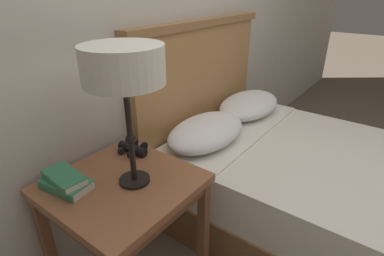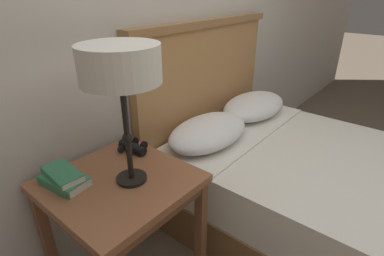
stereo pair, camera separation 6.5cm
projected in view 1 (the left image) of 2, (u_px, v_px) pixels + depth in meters
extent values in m
cube|color=beige|center=(148.00, 9.00, 1.60)|extent=(8.00, 0.06, 2.60)
cube|color=brown|center=(122.00, 185.00, 1.28)|extent=(0.58, 0.58, 0.04)
cube|color=brown|center=(123.00, 193.00, 1.30)|extent=(0.55, 0.55, 0.05)
cube|color=brown|center=(203.00, 233.00, 1.47)|extent=(0.04, 0.04, 0.62)
cube|color=brown|center=(49.00, 250.00, 1.38)|extent=(0.04, 0.04, 0.62)
cube|color=brown|center=(132.00, 194.00, 1.75)|extent=(0.04, 0.04, 0.62)
cube|color=brown|center=(326.00, 216.00, 1.84)|extent=(1.21, 1.84, 0.27)
cube|color=silver|center=(335.00, 179.00, 1.72)|extent=(1.19, 1.80, 0.27)
cube|color=white|center=(243.00, 130.00, 1.98)|extent=(1.16, 0.28, 0.01)
cube|color=#AD7A47|center=(201.00, 112.00, 2.15)|extent=(1.27, 0.06, 1.18)
cube|color=olive|center=(202.00, 23.00, 1.89)|extent=(1.33, 0.10, 0.04)
ellipsoid|color=white|center=(206.00, 131.00, 1.81)|extent=(0.60, 0.36, 0.15)
ellipsoid|color=white|center=(249.00, 105.00, 2.22)|extent=(0.60, 0.36, 0.15)
cylinder|color=black|center=(135.00, 180.00, 1.28)|extent=(0.13, 0.13, 0.01)
cylinder|color=black|center=(130.00, 135.00, 1.18)|extent=(0.02, 0.02, 0.42)
sphere|color=black|center=(131.00, 139.00, 1.19)|extent=(0.04, 0.04, 0.04)
cylinder|color=silver|center=(123.00, 65.00, 1.06)|extent=(0.30, 0.30, 0.14)
cube|color=silver|center=(67.00, 184.00, 1.23)|extent=(0.14, 0.21, 0.03)
cube|color=#337F56|center=(66.00, 181.00, 1.22)|extent=(0.14, 0.22, 0.00)
cube|color=#337F56|center=(55.00, 192.00, 1.18)|extent=(0.03, 0.20, 0.04)
cube|color=silver|center=(64.00, 177.00, 1.22)|extent=(0.11, 0.20, 0.03)
cube|color=#337F56|center=(64.00, 174.00, 1.21)|extent=(0.12, 0.20, 0.00)
cube|color=#337F56|center=(53.00, 183.00, 1.18)|extent=(0.02, 0.20, 0.03)
cylinder|color=black|center=(137.00, 151.00, 1.47)|extent=(0.05, 0.10, 0.04)
cylinder|color=black|center=(144.00, 147.00, 1.51)|extent=(0.05, 0.01, 0.05)
cylinder|color=black|center=(131.00, 155.00, 1.43)|extent=(0.04, 0.01, 0.04)
cylinder|color=black|center=(128.00, 147.00, 1.50)|extent=(0.05, 0.10, 0.04)
cylinder|color=black|center=(134.00, 143.00, 1.54)|extent=(0.05, 0.01, 0.05)
cylinder|color=black|center=(121.00, 151.00, 1.47)|extent=(0.04, 0.01, 0.04)
cube|color=black|center=(132.00, 148.00, 1.48)|extent=(0.06, 0.04, 0.01)
cylinder|color=black|center=(132.00, 147.00, 1.48)|extent=(0.02, 0.01, 0.02)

